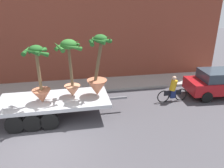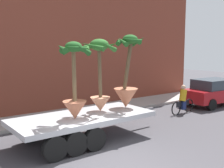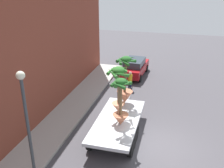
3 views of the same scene
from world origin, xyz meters
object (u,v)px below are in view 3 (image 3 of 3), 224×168
Objects in this scene: flatbed_trailer at (117,125)px; street_lamp at (26,111)px; potted_palm_middle at (125,86)px; potted_palm_front at (118,88)px; cyclist at (130,82)px; potted_palm_rear at (121,105)px; parked_car at (135,67)px.

flatbed_trailer is 1.29× the size of street_lamp.
potted_palm_middle reaches higher than potted_palm_front.
street_lamp is at bearing 142.62° from flatbed_trailer.
potted_palm_middle reaches higher than cyclist.
potted_palm_rear is 10.24m from parked_car.
potted_palm_front is at bearing 19.20° from potted_palm_rear.
potted_palm_middle is at bearing 2.19° from flatbed_trailer.
potted_palm_rear is at bearing -172.48° from cyclist.
potted_palm_front is 5.85m from cyclist.
cyclist is at bearing -175.94° from parked_car.
parked_car is at bearing 4.06° from cyclist.
potted_palm_rear is 1.50m from potted_palm_front.
parked_car is (9.84, 0.85, 0.07)m from flatbed_trailer.
potted_palm_middle reaches higher than parked_car.
potted_palm_rear is at bearing -160.80° from potted_palm_front.
potted_palm_rear is 4.89m from street_lamp.
street_lamp is at bearing 151.24° from potted_palm_front.
cyclist reaches higher than flatbed_trailer.
street_lamp reaches higher than parked_car.
parked_car is (3.17, 0.22, 0.16)m from cyclist.
potted_palm_rear is at bearing -131.47° from flatbed_trailer.
potted_palm_middle is 4.52m from cyclist.
potted_palm_front reaches higher than cyclist.
flatbed_trailer is 1.46m from potted_palm_rear.
cyclist is (5.54, 0.43, -1.85)m from potted_palm_front.
potted_palm_rear reaches higher than parked_car.
potted_palm_front is 1.52× the size of cyclist.
flatbed_trailer is 9.87m from parked_car.
potted_palm_middle is at bearing -172.80° from cyclist.
street_lamp reaches higher than potted_palm_rear.
potted_palm_rear is 1.46× the size of cyclist.
cyclist is (4.25, 0.54, -1.45)m from potted_palm_middle.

